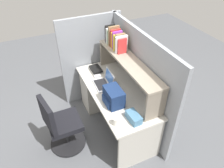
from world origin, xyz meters
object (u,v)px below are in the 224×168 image
at_px(paper_cup, 116,121).
at_px(office_chair, 61,127).
at_px(backpack, 113,97).
at_px(tissue_box, 134,117).
at_px(laptop, 105,82).
at_px(computer_mouse, 97,76).

height_order(paper_cup, office_chair, office_chair).
bearing_deg(paper_cup, backpack, 159.89).
distance_m(paper_cup, tissue_box, 0.23).
bearing_deg(office_chair, laptop, -83.92).
xyz_separation_m(computer_mouse, tissue_box, (1.03, 0.07, 0.03)).
bearing_deg(paper_cup, tissue_box, 82.17).
distance_m(computer_mouse, paper_cup, 1.01).
bearing_deg(laptop, backpack, -7.56).
height_order(backpack, tissue_box, backpack).
distance_m(computer_mouse, office_chair, 0.94).
height_order(laptop, tissue_box, laptop).
bearing_deg(paper_cup, laptop, 166.56).
xyz_separation_m(laptop, office_chair, (0.24, -0.77, -0.39)).
bearing_deg(backpack, computer_mouse, 177.78).
relative_size(backpack, computer_mouse, 2.88).
bearing_deg(tissue_box, paper_cup, -100.98).
xyz_separation_m(paper_cup, tissue_box, (0.03, 0.23, -0.00)).
height_order(backpack, computer_mouse, backpack).
relative_size(computer_mouse, office_chair, 0.11).
xyz_separation_m(computer_mouse, office_chair, (0.47, -0.74, -0.35)).
bearing_deg(paper_cup, computer_mouse, 171.29).
bearing_deg(laptop, tissue_box, 3.14).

